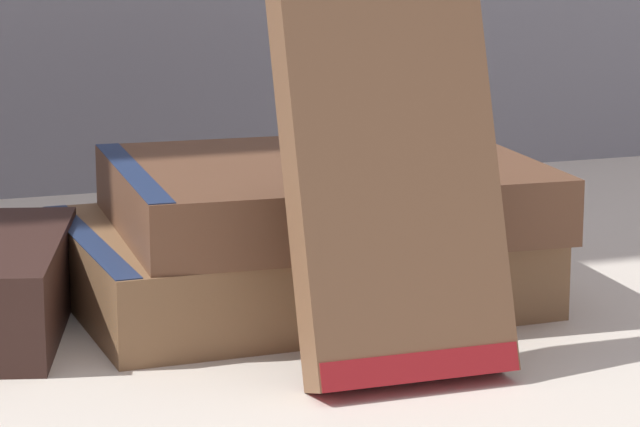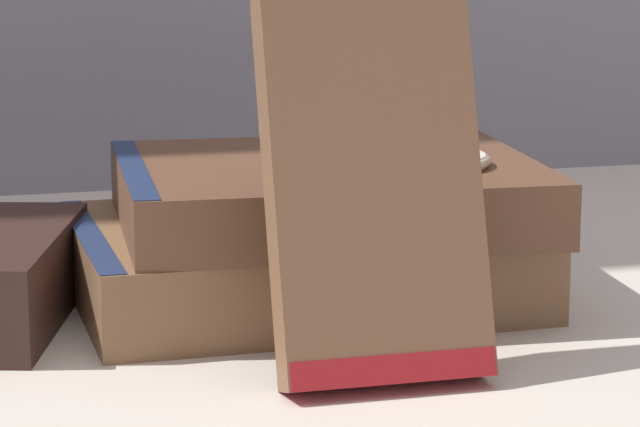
% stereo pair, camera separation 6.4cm
% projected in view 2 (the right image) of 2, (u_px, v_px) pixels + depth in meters
% --- Properties ---
extents(ground_plane, '(3.00, 3.00, 0.00)m').
position_uv_depth(ground_plane, '(209.00, 324.00, 0.72)').
color(ground_plane, beige).
extents(book_flat_bottom, '(0.22, 0.17, 0.04)m').
position_uv_depth(book_flat_bottom, '(288.00, 261.00, 0.75)').
color(book_flat_bottom, brown).
rests_on(book_flat_bottom, ground_plane).
extents(book_flat_top, '(0.21, 0.17, 0.03)m').
position_uv_depth(book_flat_top, '(317.00, 193.00, 0.74)').
color(book_flat_top, brown).
rests_on(book_flat_top, book_flat_bottom).
extents(book_leaning_front, '(0.09, 0.07, 0.16)m').
position_uv_depth(book_leaning_front, '(374.00, 198.00, 0.63)').
color(book_leaning_front, brown).
rests_on(book_leaning_front, ground_plane).
extents(pocket_watch, '(0.06, 0.06, 0.01)m').
position_uv_depth(pocket_watch, '(431.00, 159.00, 0.73)').
color(pocket_watch, white).
rests_on(pocket_watch, book_flat_top).
extents(reading_glasses, '(0.11, 0.06, 0.00)m').
position_uv_depth(reading_glasses, '(171.00, 241.00, 0.87)').
color(reading_glasses, '#4C3828').
rests_on(reading_glasses, ground_plane).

